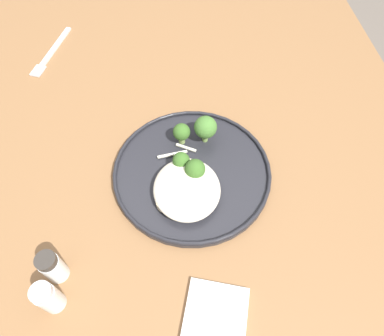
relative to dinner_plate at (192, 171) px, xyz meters
The scene contains 18 objects.
ground 0.75m from the dinner_plate, 133.05° to the left, with size 6.00×6.00×0.00m, color #665B51.
wooden_dining_table 0.09m from the dinner_plate, 133.05° to the left, with size 1.40×1.00×0.74m.
dinner_plate is the anchor object (origin of this frame).
noodle_bed 0.05m from the dinner_plate, 164.44° to the left, with size 0.13×0.12×0.03m.
seared_scallop_tiny_bay 0.05m from the dinner_plate, 112.62° to the left, with size 0.03×0.03×0.02m.
seared_scallop_center_golden 0.04m from the dinner_plate, 168.33° to the left, with size 0.03×0.03×0.01m.
seared_scallop_on_noodles 0.02m from the dinner_plate, 106.13° to the right, with size 0.02×0.02×0.02m.
seared_scallop_rear_pale 0.08m from the dinner_plate, 143.23° to the left, with size 0.04×0.04×0.02m.
seared_scallop_large_seared 0.02m from the dinner_plate, 84.81° to the left, with size 0.03×0.03×0.02m.
broccoli_floret_tall_stalk 0.08m from the dinner_plate, 11.19° to the left, with size 0.03×0.03×0.05m.
broccoli_floret_split_head 0.09m from the dinner_plate, 24.21° to the right, with size 0.04×0.04×0.06m.
broccoli_floret_near_rim 0.04m from the dinner_plate, 74.18° to the left, with size 0.03×0.03×0.04m.
broccoli_floret_left_leaning 0.04m from the dinner_plate, 166.67° to the right, with size 0.04×0.04×0.05m.
onion_sliver_pale_crescent 0.05m from the dinner_plate, ahead, with size 0.04×0.01×0.00m, color silver.
onion_sliver_long_sliver 0.05m from the dinner_plate, 41.87° to the left, with size 0.06×0.01×0.00m, color silver.
dinner_fork 0.49m from the dinner_plate, 39.50° to the left, with size 0.18×0.08×0.00m.
salt_shaker 0.31m from the dinner_plate, 133.39° to the left, with size 0.03×0.03×0.07m.
pepper_shaker 0.28m from the dinner_plate, 126.79° to the left, with size 0.03×0.03×0.07m.
Camera 1 is at (-0.33, 0.01, 1.28)m, focal length 32.16 mm.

